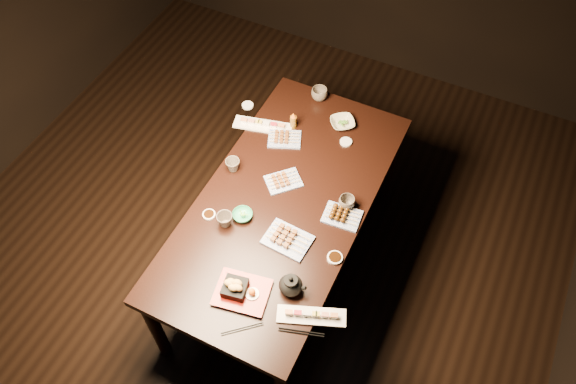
# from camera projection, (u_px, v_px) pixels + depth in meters

# --- Properties ---
(ground) EXTENTS (5.00, 5.00, 0.00)m
(ground) POSITION_uv_depth(u_px,v_px,m) (228.00, 288.00, 3.65)
(ground) COLOR black
(ground) RESTS_ON ground
(dining_table) EXTENTS (1.33, 1.97, 0.75)m
(dining_table) POSITION_uv_depth(u_px,v_px,m) (284.00, 236.00, 3.45)
(dining_table) COLOR black
(dining_table) RESTS_ON ground
(sushi_platter_near) EXTENTS (0.35, 0.21, 0.04)m
(sushi_platter_near) POSITION_uv_depth(u_px,v_px,m) (311.00, 315.00, 2.72)
(sushi_platter_near) COLOR white
(sushi_platter_near) RESTS_ON dining_table
(sushi_platter_far) EXTENTS (0.38, 0.18, 0.04)m
(sushi_platter_far) POSITION_uv_depth(u_px,v_px,m) (263.00, 124.00, 3.46)
(sushi_platter_far) COLOR white
(sushi_platter_far) RESTS_ON dining_table
(yakitori_plate_center) EXTENTS (0.24, 0.24, 0.05)m
(yakitori_plate_center) POSITION_uv_depth(u_px,v_px,m) (283.00, 179.00, 3.20)
(yakitori_plate_center) COLOR #828EB6
(yakitori_plate_center) RESTS_ON dining_table
(yakitori_plate_right) EXTENTS (0.26, 0.19, 0.06)m
(yakitori_plate_right) POSITION_uv_depth(u_px,v_px,m) (288.00, 238.00, 2.97)
(yakitori_plate_right) COLOR #828EB6
(yakitori_plate_right) RESTS_ON dining_table
(yakitori_plate_left) EXTENTS (0.24, 0.21, 0.05)m
(yakitori_plate_left) POSITION_uv_depth(u_px,v_px,m) (284.00, 137.00, 3.39)
(yakitori_plate_left) COLOR #828EB6
(yakitori_plate_left) RESTS_ON dining_table
(tsukune_plate) EXTENTS (0.21, 0.16, 0.05)m
(tsukune_plate) POSITION_uv_depth(u_px,v_px,m) (342.00, 214.00, 3.06)
(tsukune_plate) COLOR #828EB6
(tsukune_plate) RESTS_ON dining_table
(edamame_bowl_green) EXTENTS (0.15, 0.15, 0.03)m
(edamame_bowl_green) POSITION_uv_depth(u_px,v_px,m) (243.00, 215.00, 3.07)
(edamame_bowl_green) COLOR #319763
(edamame_bowl_green) RESTS_ON dining_table
(edamame_bowl_cream) EXTENTS (0.21, 0.21, 0.04)m
(edamame_bowl_cream) POSITION_uv_depth(u_px,v_px,m) (342.00, 123.00, 3.47)
(edamame_bowl_cream) COLOR beige
(edamame_bowl_cream) RESTS_ON dining_table
(tempura_tray) EXTENTS (0.30, 0.26, 0.10)m
(tempura_tray) POSITION_uv_depth(u_px,v_px,m) (242.00, 289.00, 2.77)
(tempura_tray) COLOR black
(tempura_tray) RESTS_ON dining_table
(teacup_near_left) EXTENTS (0.10, 0.10, 0.08)m
(teacup_near_left) POSITION_uv_depth(u_px,v_px,m) (225.00, 220.00, 3.02)
(teacup_near_left) COLOR #51473E
(teacup_near_left) RESTS_ON dining_table
(teacup_mid_right) EXTENTS (0.13, 0.13, 0.07)m
(teacup_mid_right) POSITION_uv_depth(u_px,v_px,m) (347.00, 202.00, 3.09)
(teacup_mid_right) COLOR #51473E
(teacup_mid_right) RESTS_ON dining_table
(teacup_far_left) EXTENTS (0.09, 0.09, 0.08)m
(teacup_far_left) POSITION_uv_depth(u_px,v_px,m) (233.00, 165.00, 3.25)
(teacup_far_left) COLOR #51473E
(teacup_far_left) RESTS_ON dining_table
(teacup_far_right) EXTENTS (0.11, 0.11, 0.08)m
(teacup_far_right) POSITION_uv_depth(u_px,v_px,m) (319.00, 94.00, 3.58)
(teacup_far_right) COLOR #51473E
(teacup_far_right) RESTS_ON dining_table
(teapot) EXTENTS (0.16, 0.16, 0.12)m
(teapot) POSITION_uv_depth(u_px,v_px,m) (291.00, 284.00, 2.78)
(teapot) COLOR black
(teapot) RESTS_ON dining_table
(condiment_bottle) EXTENTS (0.05, 0.05, 0.12)m
(condiment_bottle) POSITION_uv_depth(u_px,v_px,m) (293.00, 120.00, 3.42)
(condiment_bottle) COLOR brown
(condiment_bottle) RESTS_ON dining_table
(sauce_dish_west) EXTENTS (0.09, 0.09, 0.01)m
(sauce_dish_west) POSITION_uv_depth(u_px,v_px,m) (209.00, 215.00, 3.08)
(sauce_dish_west) COLOR white
(sauce_dish_west) RESTS_ON dining_table
(sauce_dish_east) EXTENTS (0.09, 0.09, 0.01)m
(sauce_dish_east) POSITION_uv_depth(u_px,v_px,m) (346.00, 142.00, 3.39)
(sauce_dish_east) COLOR white
(sauce_dish_east) RESTS_ON dining_table
(sauce_dish_se) EXTENTS (0.10, 0.10, 0.01)m
(sauce_dish_se) POSITION_uv_depth(u_px,v_px,m) (335.00, 258.00, 2.92)
(sauce_dish_se) COLOR white
(sauce_dish_se) RESTS_ON dining_table
(sauce_dish_nw) EXTENTS (0.08, 0.08, 0.01)m
(sauce_dish_nw) POSITION_uv_depth(u_px,v_px,m) (248.00, 105.00, 3.57)
(sauce_dish_nw) COLOR white
(sauce_dish_nw) RESTS_ON dining_table
(chopsticks_near) EXTENTS (0.17, 0.15, 0.01)m
(chopsticks_near) POSITION_uv_depth(u_px,v_px,m) (242.00, 329.00, 2.70)
(chopsticks_near) COLOR black
(chopsticks_near) RESTS_ON dining_table
(chopsticks_se) EXTENTS (0.22, 0.09, 0.01)m
(chopsticks_se) POSITION_uv_depth(u_px,v_px,m) (301.00, 332.00, 2.69)
(chopsticks_se) COLOR black
(chopsticks_se) RESTS_ON dining_table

